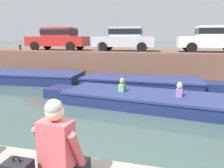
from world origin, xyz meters
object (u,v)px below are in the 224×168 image
object	(u,v)px
motorboat_passing	(138,99)
boat_moored_west_navy	(24,77)
boat_moored_central_navy	(146,83)
car_leftmost_red	(58,38)
person_seated_right	(59,150)
car_left_inner_silver	(125,38)
mooring_bollard_mid	(99,48)
mooring_bollard_west	(20,47)
car_centre_white	(213,38)

from	to	relation	value
motorboat_passing	boat_moored_west_navy	bearing A→B (deg)	157.14
boat_moored_central_navy	car_leftmost_red	size ratio (longest dim) A/B	1.59
boat_moored_central_navy	motorboat_passing	distance (m)	2.78
car_leftmost_red	person_seated_right	distance (m)	13.80
boat_moored_west_navy	person_seated_right	distance (m)	10.69
car_leftmost_red	boat_moored_central_navy	bearing A→B (deg)	-30.54
boat_moored_central_navy	car_leftmost_red	distance (m)	7.89
car_left_inner_silver	boat_moored_central_navy	bearing A→B (deg)	-64.79
mooring_bollard_mid	person_seated_right	world-z (taller)	mooring_bollard_mid
boat_moored_west_navy	person_seated_right	size ratio (longest dim) A/B	7.34
car_leftmost_red	mooring_bollard_mid	distance (m)	3.96
car_leftmost_red	person_seated_right	world-z (taller)	car_leftmost_red
boat_moored_central_navy	mooring_bollard_mid	world-z (taller)	mooring_bollard_mid
mooring_bollard_west	person_seated_right	world-z (taller)	mooring_bollard_west
car_centre_white	mooring_bollard_mid	size ratio (longest dim) A/B	8.88
boat_moored_central_navy	mooring_bollard_mid	size ratio (longest dim) A/B	15.10
car_leftmost_red	mooring_bollard_mid	world-z (taller)	car_leftmost_red
car_leftmost_red	car_centre_white	bearing A→B (deg)	0.01
car_left_inner_silver	car_centre_white	world-z (taller)	same
boat_moored_west_navy	car_left_inner_silver	size ratio (longest dim) A/B	1.77
car_left_inner_silver	car_centre_white	xyz separation A→B (m)	(5.27, -0.00, -0.00)
motorboat_passing	mooring_bollard_west	distance (m)	9.83
boat_moored_central_navy	car_left_inner_silver	xyz separation A→B (m)	(-1.82, 3.86, 2.13)
boat_moored_central_navy	mooring_bollard_west	world-z (taller)	mooring_bollard_west
mooring_bollard_west	mooring_bollard_mid	bearing A→B (deg)	0.00
car_left_inner_silver	mooring_bollard_mid	xyz separation A→B (m)	(-1.21, -1.72, -0.61)
mooring_bollard_west	mooring_bollard_mid	world-z (taller)	same
mooring_bollard_mid	car_leftmost_red	bearing A→B (deg)	153.91
car_leftmost_red	mooring_bollard_west	bearing A→B (deg)	-137.44
motorboat_passing	car_leftmost_red	bearing A→B (deg)	134.37
boat_moored_west_navy	car_left_inner_silver	bearing A→B (deg)	37.62
car_left_inner_silver	person_seated_right	distance (m)	12.37
car_leftmost_red	car_left_inner_silver	size ratio (longest dim) A/B	1.06
boat_moored_west_navy	car_leftmost_red	xyz separation A→B (m)	(0.22, 3.81, 2.11)
boat_moored_west_navy	car_leftmost_red	world-z (taller)	car_leftmost_red
boat_moored_west_navy	car_centre_white	bearing A→B (deg)	20.46
boat_moored_central_navy	person_seated_right	world-z (taller)	person_seated_right
car_left_inner_silver	car_leftmost_red	bearing A→B (deg)	-179.98
car_left_inner_silver	mooring_bollard_west	xyz separation A→B (m)	(-6.60, -1.72, -0.61)
boat_moored_central_navy	mooring_bollard_west	size ratio (longest dim) A/B	15.10
motorboat_passing	person_seated_right	size ratio (longest dim) A/B	7.36
boat_moored_west_navy	mooring_bollard_mid	size ratio (longest dim) A/B	15.91
car_centre_white	person_seated_right	size ratio (longest dim) A/B	4.10
car_left_inner_silver	mooring_bollard_west	bearing A→B (deg)	-165.37
boat_moored_west_navy	motorboat_passing	world-z (taller)	motorboat_passing
car_centre_white	boat_moored_west_navy	bearing A→B (deg)	-159.54
boat_moored_west_navy	boat_moored_central_navy	bearing A→B (deg)	-0.43
car_left_inner_silver	mooring_bollard_west	distance (m)	6.85
car_leftmost_red	mooring_bollard_mid	xyz separation A→B (m)	(3.52, -1.72, -0.61)
boat_moored_central_navy	car_leftmost_red	bearing A→B (deg)	149.46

